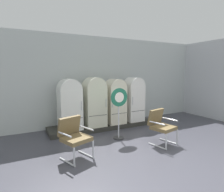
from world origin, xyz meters
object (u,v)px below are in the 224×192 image
Objects in this scene: refrigerator_0 at (70,103)px; refrigerator_3 at (134,98)px; refrigerator_2 at (115,100)px; armchair_right at (161,124)px; refrigerator_1 at (94,100)px; sign_stand at (119,112)px; armchair_left at (74,135)px.

refrigerator_3 is (2.40, -0.04, 0.01)m from refrigerator_0.
refrigerator_0 is 1.02× the size of refrigerator_2.
armchair_right is at bearing -45.23° from refrigerator_0.
refrigerator_1 is 1.19m from sign_stand.
armchair_right is (0.37, -1.97, -0.44)m from refrigerator_2.
armchair_right is (1.15, -1.98, -0.48)m from refrigerator_1.
refrigerator_2 is 0.78m from refrigerator_3.
refrigerator_2 is (1.62, -0.04, -0.01)m from refrigerator_0.
sign_stand is at bearing 22.50° from armchair_left.
refrigerator_0 reaches higher than sign_stand.
refrigerator_2 is at bearing -1.36° from refrigerator_1.
refrigerator_1 is at bearing -1.22° from refrigerator_0.
refrigerator_3 reaches higher than refrigerator_2.
armchair_right is (-0.41, -1.97, -0.46)m from refrigerator_3.
armchair_left is at bearing -147.88° from refrigerator_3.
refrigerator_2 is at bearing 180.00° from refrigerator_3.
refrigerator_2 is at bearing 67.24° from sign_stand.
refrigerator_2 is (0.79, -0.02, -0.03)m from refrigerator_1.
armchair_left is at bearing -101.63° from refrigerator_0.
refrigerator_0 is 1.70× the size of armchair_left.
armchair_left is 1.66m from sign_stand.
refrigerator_1 is 2.18m from armchair_left.
refrigerator_1 is at bearing 179.31° from refrigerator_3.
armchair_left is (-1.98, -1.73, -0.44)m from refrigerator_2.
refrigerator_2 is at bearing 100.61° from armchair_right.
refrigerator_1 is (0.83, -0.02, 0.02)m from refrigerator_0.
refrigerator_1 is 1.73× the size of armchair_left.
armchair_right is at bearing -101.87° from refrigerator_3.
refrigerator_2 reaches higher than sign_stand.
refrigerator_2 is at bearing -1.29° from refrigerator_0.
armchair_right is at bearing -79.39° from refrigerator_2.
refrigerator_0 is 2.40m from refrigerator_3.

